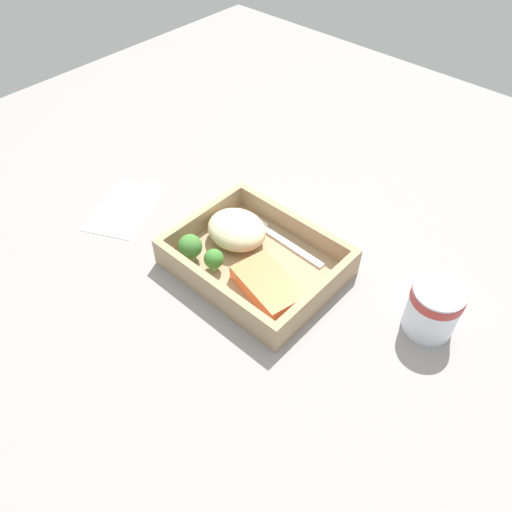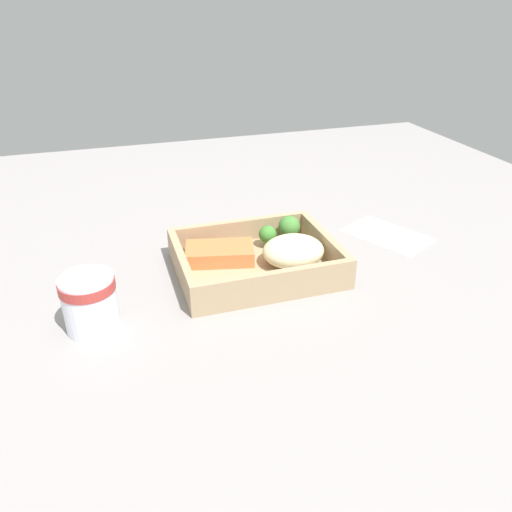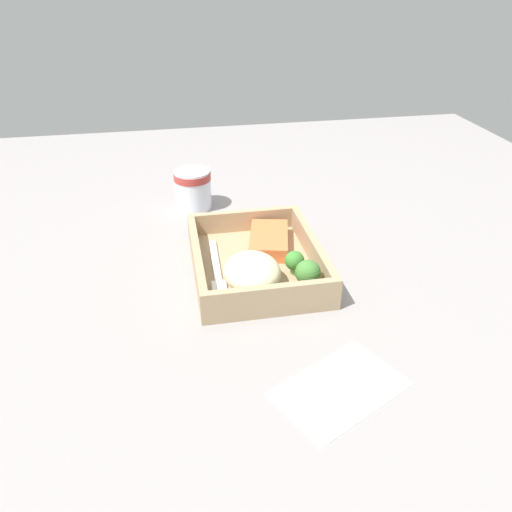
% 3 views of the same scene
% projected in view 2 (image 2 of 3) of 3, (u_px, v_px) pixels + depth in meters
% --- Properties ---
extents(ground_plane, '(1.60, 1.60, 0.02)m').
position_uv_depth(ground_plane, '(256.00, 276.00, 0.81)').
color(ground_plane, gray).
extents(takeout_tray, '(0.25, 0.20, 0.01)m').
position_uv_depth(takeout_tray, '(256.00, 267.00, 0.80)').
color(takeout_tray, tan).
rests_on(takeout_tray, ground_plane).
extents(tray_rim, '(0.25, 0.20, 0.04)m').
position_uv_depth(tray_rim, '(256.00, 254.00, 0.79)').
color(tray_rim, tan).
rests_on(tray_rim, takeout_tray).
extents(salmon_fillet, '(0.12, 0.09, 0.02)m').
position_uv_depth(salmon_fillet, '(220.00, 253.00, 0.81)').
color(salmon_fillet, '#F5723E').
rests_on(salmon_fillet, takeout_tray).
extents(mashed_potatoes, '(0.10, 0.08, 0.05)m').
position_uv_depth(mashed_potatoes, '(293.00, 251.00, 0.79)').
color(mashed_potatoes, beige).
rests_on(mashed_potatoes, takeout_tray).
extents(broccoli_floret_1, '(0.03, 0.03, 0.04)m').
position_uv_depth(broccoli_floret_1, '(268.00, 235.00, 0.84)').
color(broccoli_floret_1, '#72A35D').
rests_on(broccoli_floret_1, takeout_tray).
extents(broccoli_floret_2, '(0.04, 0.04, 0.05)m').
position_uv_depth(broccoli_floret_2, '(289.00, 227.00, 0.86)').
color(broccoli_floret_2, '#8AA261').
rests_on(broccoli_floret_2, takeout_tray).
extents(fork, '(0.16, 0.02, 0.00)m').
position_uv_depth(fork, '(274.00, 282.00, 0.75)').
color(fork, white).
rests_on(fork, takeout_tray).
extents(paper_cup, '(0.07, 0.07, 0.08)m').
position_uv_depth(paper_cup, '(89.00, 300.00, 0.65)').
color(paper_cup, white).
rests_on(paper_cup, ground_plane).
extents(receipt_slip, '(0.15, 0.17, 0.00)m').
position_uv_depth(receipt_slip, '(387.00, 235.00, 0.92)').
color(receipt_slip, white).
rests_on(receipt_slip, ground_plane).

